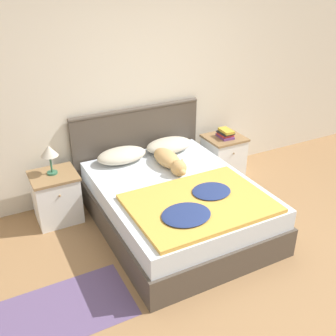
{
  "coord_description": "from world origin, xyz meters",
  "views": [
    {
      "loc": [
        -1.86,
        -2.02,
        2.54
      ],
      "look_at": [
        -0.15,
        1.25,
        0.61
      ],
      "focal_mm": 42.0,
      "sensor_mm": 36.0,
      "label": 1
    }
  ],
  "objects_px": {
    "pillow_right": "(169,145)",
    "table_lamp": "(49,152)",
    "dog": "(170,160)",
    "nightstand_left": "(56,197)",
    "nightstand_right": "(223,156)",
    "book_stack": "(226,134)",
    "pillow_left": "(122,155)",
    "bed": "(176,206)"
  },
  "relations": [
    {
      "from": "nightstand_left",
      "to": "table_lamp",
      "type": "bearing_deg",
      "value": 90.0
    },
    {
      "from": "table_lamp",
      "to": "pillow_left",
      "type": "bearing_deg",
      "value": 0.53
    },
    {
      "from": "dog",
      "to": "pillow_left",
      "type": "bearing_deg",
      "value": 138.37
    },
    {
      "from": "pillow_left",
      "to": "dog",
      "type": "bearing_deg",
      "value": -41.63
    },
    {
      "from": "dog",
      "to": "nightstand_left",
      "type": "bearing_deg",
      "value": 164.23
    },
    {
      "from": "nightstand_left",
      "to": "pillow_left",
      "type": "height_order",
      "value": "pillow_left"
    },
    {
      "from": "pillow_left",
      "to": "book_stack",
      "type": "distance_m",
      "value": 1.4
    },
    {
      "from": "pillow_left",
      "to": "pillow_right",
      "type": "bearing_deg",
      "value": 0.0
    },
    {
      "from": "pillow_left",
      "to": "book_stack",
      "type": "bearing_deg",
      "value": -2.08
    },
    {
      "from": "pillow_left",
      "to": "table_lamp",
      "type": "relative_size",
      "value": 1.79
    },
    {
      "from": "pillow_right",
      "to": "nightstand_left",
      "type": "bearing_deg",
      "value": -178.72
    },
    {
      "from": "nightstand_right",
      "to": "dog",
      "type": "relative_size",
      "value": 0.8
    },
    {
      "from": "bed",
      "to": "book_stack",
      "type": "xyz_separation_m",
      "value": [
        1.1,
        0.7,
        0.36
      ]
    },
    {
      "from": "dog",
      "to": "table_lamp",
      "type": "height_order",
      "value": "table_lamp"
    },
    {
      "from": "pillow_right",
      "to": "table_lamp",
      "type": "bearing_deg",
      "value": -179.7
    },
    {
      "from": "pillow_left",
      "to": "bed",
      "type": "bearing_deg",
      "value": -67.97
    },
    {
      "from": "table_lamp",
      "to": "nightstand_left",
      "type": "bearing_deg",
      "value": -90.0
    },
    {
      "from": "nightstand_left",
      "to": "table_lamp",
      "type": "xyz_separation_m",
      "value": [
        0.0,
        0.02,
        0.53
      ]
    },
    {
      "from": "dog",
      "to": "book_stack",
      "type": "distance_m",
      "value": 1.03
    },
    {
      "from": "nightstand_right",
      "to": "table_lamp",
      "type": "distance_m",
      "value": 2.26
    },
    {
      "from": "book_stack",
      "to": "table_lamp",
      "type": "bearing_deg",
      "value": 178.86
    },
    {
      "from": "bed",
      "to": "book_stack",
      "type": "relative_size",
      "value": 8.34
    },
    {
      "from": "table_lamp",
      "to": "bed",
      "type": "bearing_deg",
      "value": -34.19
    },
    {
      "from": "book_stack",
      "to": "table_lamp",
      "type": "relative_size",
      "value": 0.72
    },
    {
      "from": "dog",
      "to": "book_stack",
      "type": "height_order",
      "value": "dog"
    },
    {
      "from": "nightstand_right",
      "to": "nightstand_left",
      "type": "bearing_deg",
      "value": 180.0
    },
    {
      "from": "book_stack",
      "to": "table_lamp",
      "type": "distance_m",
      "value": 2.21
    },
    {
      "from": "pillow_left",
      "to": "pillow_right",
      "type": "height_order",
      "value": "same"
    },
    {
      "from": "nightstand_right",
      "to": "book_stack",
      "type": "distance_m",
      "value": 0.33
    },
    {
      "from": "nightstand_right",
      "to": "pillow_left",
      "type": "height_order",
      "value": "pillow_left"
    },
    {
      "from": "pillow_left",
      "to": "pillow_right",
      "type": "distance_m",
      "value": 0.61
    },
    {
      "from": "book_stack",
      "to": "table_lamp",
      "type": "height_order",
      "value": "table_lamp"
    },
    {
      "from": "pillow_right",
      "to": "table_lamp",
      "type": "relative_size",
      "value": 1.79
    },
    {
      "from": "nightstand_right",
      "to": "table_lamp",
      "type": "xyz_separation_m",
      "value": [
        -2.2,
        0.02,
        0.53
      ]
    },
    {
      "from": "nightstand_left",
      "to": "table_lamp",
      "type": "height_order",
      "value": "table_lamp"
    },
    {
      "from": "nightstand_left",
      "to": "pillow_left",
      "type": "bearing_deg",
      "value": 2.27
    },
    {
      "from": "pillow_right",
      "to": "dog",
      "type": "bearing_deg",
      "value": -116.65
    },
    {
      "from": "nightstand_left",
      "to": "nightstand_right",
      "type": "xyz_separation_m",
      "value": [
        2.2,
        0.0,
        0.0
      ]
    },
    {
      "from": "dog",
      "to": "table_lamp",
      "type": "relative_size",
      "value": 2.16
    },
    {
      "from": "book_stack",
      "to": "nightstand_left",
      "type": "bearing_deg",
      "value": 179.49
    },
    {
      "from": "nightstand_right",
      "to": "table_lamp",
      "type": "bearing_deg",
      "value": 179.37
    },
    {
      "from": "nightstand_right",
      "to": "pillow_left",
      "type": "distance_m",
      "value": 1.44
    }
  ]
}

